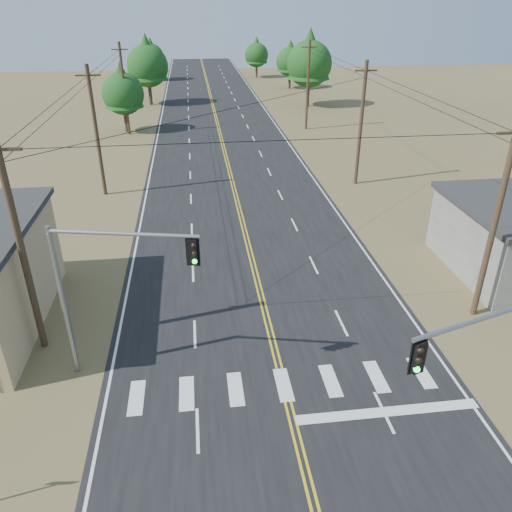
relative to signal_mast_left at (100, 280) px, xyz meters
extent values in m
cube|color=black|center=(7.02, 20.36, -4.62)|extent=(15.00, 200.00, 0.02)
cylinder|color=#4C3826|center=(-3.48, 2.36, 0.37)|extent=(0.30, 0.30, 10.00)
cylinder|color=#4C3826|center=(-3.48, 22.36, 0.37)|extent=(0.30, 0.30, 10.00)
cube|color=#4C3826|center=(-3.48, 22.36, 4.57)|extent=(1.80, 0.12, 0.12)
cylinder|color=#4C3826|center=(-3.48, 42.36, 0.37)|extent=(0.30, 0.30, 10.00)
cube|color=#4C3826|center=(-3.48, 42.36, 4.57)|extent=(1.80, 0.12, 0.12)
cylinder|color=#4C3826|center=(17.52, 2.36, 0.37)|extent=(0.30, 0.30, 10.00)
cylinder|color=#4C3826|center=(17.52, 22.36, 0.37)|extent=(0.30, 0.30, 10.00)
cube|color=#4C3826|center=(17.52, 22.36, 4.57)|extent=(1.80, 0.12, 0.12)
cylinder|color=#4C3826|center=(17.52, 42.36, 0.37)|extent=(0.30, 0.30, 10.00)
cube|color=#4C3826|center=(17.52, 42.36, 4.57)|extent=(1.80, 0.12, 0.12)
cylinder|color=gray|center=(-1.63, 0.36, -1.36)|extent=(0.22, 0.22, 6.55)
cylinder|color=gray|center=(-1.63, 0.36, 1.92)|extent=(0.17, 0.17, 0.56)
cylinder|color=gray|center=(1.15, -0.25, 2.01)|extent=(5.58, 1.37, 0.15)
cube|color=black|center=(3.65, -0.80, 1.40)|extent=(0.38, 0.34, 1.03)
sphere|color=black|center=(3.68, -0.96, 1.73)|extent=(0.19, 0.19, 0.19)
sphere|color=black|center=(3.68, -0.96, 1.40)|extent=(0.19, 0.19, 0.19)
sphere|color=#0CE533|center=(3.68, -0.96, 1.08)|extent=(0.19, 0.19, 0.19)
cylinder|color=gray|center=(12.13, -6.53, 1.82)|extent=(5.84, 1.93, 0.15)
cube|color=black|center=(9.49, -7.35, 1.23)|extent=(0.38, 0.35, 1.00)
sphere|color=black|center=(9.44, -7.50, 1.55)|extent=(0.18, 0.18, 0.18)
sphere|color=black|center=(9.44, -7.50, 1.23)|extent=(0.18, 0.18, 0.18)
sphere|color=#0CE533|center=(9.44, -7.50, 0.91)|extent=(0.18, 0.18, 0.18)
cylinder|color=#3F2D1E|center=(-3.84, 43.63, -3.20)|extent=(0.48, 0.48, 2.85)
cone|color=#164F19|center=(-3.84, 43.63, 0.76)|extent=(4.44, 4.44, 5.07)
sphere|color=#164F19|center=(-3.84, 43.63, -0.27)|extent=(4.75, 4.75, 4.75)
cylinder|color=#3F2D1E|center=(-2.04, 60.28, -2.87)|extent=(0.50, 0.50, 3.53)
cone|color=#164F19|center=(-2.04, 60.28, 2.03)|extent=(5.48, 5.48, 6.27)
sphere|color=#164F19|center=(-2.04, 60.28, 0.76)|extent=(5.88, 5.88, 5.88)
cylinder|color=#3F2D1E|center=(-3.06, 84.52, -3.24)|extent=(0.50, 0.50, 2.77)
cone|color=#164F19|center=(-3.06, 84.52, 0.61)|extent=(4.31, 4.31, 4.93)
sphere|color=#164F19|center=(-3.06, 84.52, -0.39)|extent=(4.62, 4.62, 4.62)
cylinder|color=#3F2D1E|center=(20.72, 56.08, -2.72)|extent=(0.48, 0.48, 3.82)
cone|color=#164F19|center=(20.72, 56.08, 2.59)|extent=(5.94, 5.94, 6.79)
sphere|color=#164F19|center=(20.72, 56.08, 1.21)|extent=(6.37, 6.37, 6.37)
cylinder|color=#3F2D1E|center=(21.02, 71.97, -3.20)|extent=(0.45, 0.45, 2.86)
cone|color=#164F19|center=(21.02, 71.97, 0.78)|extent=(4.46, 4.46, 5.09)
sphere|color=#164F19|center=(21.02, 71.97, -0.25)|extent=(4.77, 4.77, 4.77)
cylinder|color=#3F2D1E|center=(17.00, 85.77, -3.27)|extent=(0.40, 0.40, 2.72)
cone|color=#164F19|center=(17.00, 85.77, 0.51)|extent=(4.23, 4.23, 4.84)
sphere|color=#164F19|center=(17.00, 85.77, -0.47)|extent=(4.53, 4.53, 4.53)
camera|label=1|loc=(3.90, -17.23, 9.72)|focal=35.00mm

